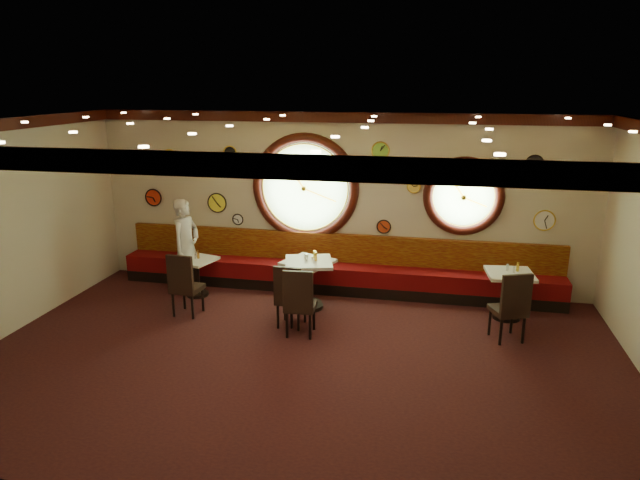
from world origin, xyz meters
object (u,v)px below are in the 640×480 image
at_px(table_a, 196,272).
at_px(condiment_d_bottle, 518,267).
at_px(condiment_b_bottle, 316,256).
at_px(condiment_c_bottle, 315,255).
at_px(table_b, 309,278).
at_px(condiment_b_salt, 305,256).
at_px(waiter, 186,246).
at_px(condiment_a_salt, 196,255).
at_px(condiment_c_salt, 307,257).
at_px(chair_a, 184,281).
at_px(condiment_c_pepper, 312,259).
at_px(chair_b, 289,292).
at_px(condiment_d_salt, 507,267).
at_px(condiment_a_pepper, 195,256).
at_px(chair_d, 512,303).
at_px(chair_c, 299,298).
at_px(condiment_d_pepper, 514,269).
at_px(table_c, 308,277).
at_px(condiment_a_bottle, 198,254).
at_px(table_d, 509,289).
at_px(condiment_b_pepper, 306,257).

distance_m(table_a, condiment_d_bottle, 5.46).
bearing_deg(condiment_b_bottle, condiment_c_bottle, 109.07).
distance_m(table_a, table_b, 2.10).
xyz_separation_m(condiment_b_salt, waiter, (-2.27, 0.27, -0.03)).
relative_size(condiment_a_salt, condiment_c_salt, 0.81).
height_order(chair_a, condiment_c_pepper, chair_a).
bearing_deg(condiment_b_salt, condiment_c_salt, 64.73).
distance_m(chair_b, condiment_d_bottle, 3.67).
xyz_separation_m(condiment_d_salt, condiment_a_pepper, (-5.29, -0.15, -0.10)).
bearing_deg(condiment_a_salt, condiment_b_bottle, -5.86).
bearing_deg(chair_b, condiment_c_pepper, 84.81).
distance_m(chair_d, condiment_c_pepper, 3.24).
bearing_deg(chair_c, chair_a, 166.30).
distance_m(condiment_a_pepper, condiment_d_pepper, 5.39).
bearing_deg(condiment_c_salt, condiment_a_pepper, 179.52).
bearing_deg(table_c, chair_a, -155.06).
height_order(chair_b, condiment_d_salt, chair_b).
height_order(table_a, chair_c, chair_c).
distance_m(table_a, condiment_c_salt, 2.07).
height_order(table_c, condiment_d_salt, condiment_d_salt).
height_order(table_b, condiment_b_bottle, condiment_b_bottle).
distance_m(condiment_d_pepper, condiment_b_bottle, 3.19).
distance_m(chair_b, condiment_a_salt, 2.29).
distance_m(condiment_a_bottle, condiment_b_bottle, 2.17).
bearing_deg(condiment_a_bottle, condiment_c_pepper, -2.97).
bearing_deg(chair_a, table_c, 30.09).
distance_m(condiment_a_bottle, condiment_d_bottle, 5.40).
xyz_separation_m(table_b, table_d, (3.23, 0.23, -0.04)).
xyz_separation_m(condiment_a_pepper, condiment_c_bottle, (2.15, 0.01, 0.15)).
relative_size(condiment_a_bottle, condiment_c_bottle, 0.88).
bearing_deg(chair_a, condiment_a_salt, 107.30).
bearing_deg(chair_b, chair_d, 7.14).
height_order(condiment_d_pepper, waiter, waiter).
bearing_deg(chair_a, condiment_c_bottle, 30.49).
xyz_separation_m(condiment_c_salt, condiment_d_bottle, (3.41, 0.17, -0.00)).
distance_m(table_b, table_c, 0.13).
relative_size(chair_d, condiment_d_pepper, 6.41).
height_order(table_c, condiment_d_pepper, condiment_d_pepper).
distance_m(chair_a, condiment_d_salt, 5.21).
relative_size(condiment_c_salt, condiment_b_pepper, 1.18).
bearing_deg(table_c, table_b, -72.52).
bearing_deg(chair_c, chair_b, 125.66).
xyz_separation_m(table_c, chair_a, (-1.86, -0.87, 0.10)).
height_order(table_b, condiment_a_pepper, table_b).
xyz_separation_m(condiment_b_salt, condiment_a_bottle, (-1.97, 0.09, -0.12)).
relative_size(condiment_a_salt, waiter, 0.05).
distance_m(table_c, condiment_b_pepper, 0.39).
xyz_separation_m(condiment_b_salt, condiment_b_pepper, (0.04, -0.07, 0.00)).
relative_size(table_d, condiment_b_pepper, 8.07).
relative_size(condiment_c_pepper, condiment_c_bottle, 0.56).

